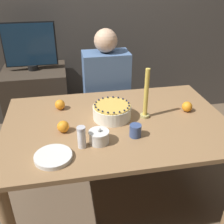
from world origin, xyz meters
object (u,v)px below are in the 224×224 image
sugar_shaker (82,137)px  person_man_blue_shirt (106,103)px  cake (112,111)px  sugar_bowl (99,137)px  candle (146,98)px  tv_monitor (30,46)px

sugar_shaker → person_man_blue_shirt: bearing=72.3°
cake → sugar_bowl: bearing=-115.4°
sugar_bowl → candle: 0.44m
sugar_bowl → sugar_shaker: sugar_shaker is taller
candle → tv_monitor: (-0.82, 1.07, 0.11)m
person_man_blue_shirt → tv_monitor: bearing=-31.6°
cake → tv_monitor: 1.21m
cake → sugar_shaker: size_ratio=1.94×
tv_monitor → sugar_shaker: bearing=-74.7°
cake → person_man_blue_shirt: bearing=84.0°
candle → tv_monitor: 1.35m
cake → candle: (0.22, -0.03, 0.10)m
candle → person_man_blue_shirt: bearing=103.4°
person_man_blue_shirt → sugar_bowl: bearing=77.9°
tv_monitor → candle: bearing=-52.6°
sugar_bowl → sugar_shaker: bearing=-165.6°
cake → tv_monitor: bearing=119.8°
sugar_bowl → person_man_blue_shirt: person_man_blue_shirt is taller
sugar_shaker → candle: candle is taller
sugar_bowl → tv_monitor: (-0.47, 1.31, 0.21)m
sugar_shaker → candle: bearing=30.4°
sugar_bowl → sugar_shaker: (-0.10, -0.03, 0.03)m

